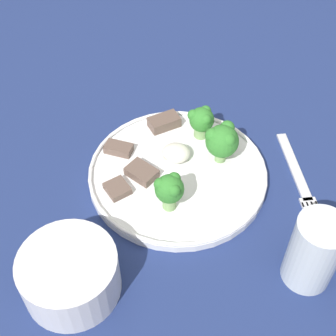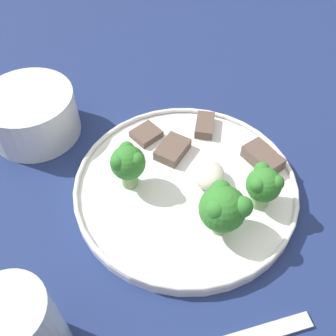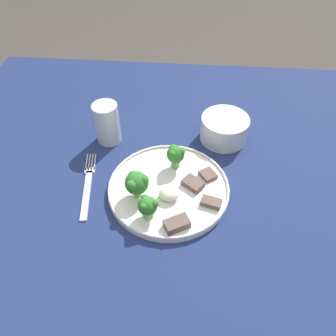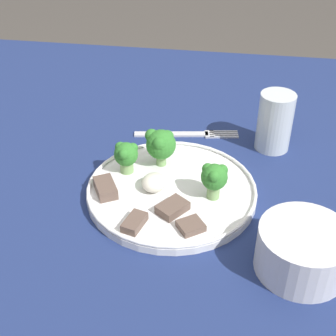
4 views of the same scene
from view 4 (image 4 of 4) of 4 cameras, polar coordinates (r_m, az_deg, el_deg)
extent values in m
cube|color=navy|center=(0.78, -1.35, -2.96)|extent=(1.20, 1.20, 0.03)
cylinder|color=brown|center=(1.56, -17.39, 0.70)|extent=(0.06, 0.06, 0.70)
cylinder|color=white|center=(0.75, 0.45, -2.92)|extent=(0.27, 0.27, 0.01)
torus|color=white|center=(0.74, 0.45, -2.37)|extent=(0.27, 0.27, 0.01)
cube|color=silver|center=(0.90, 0.55, 4.12)|extent=(0.04, 0.14, 0.00)
cube|color=silver|center=(0.90, 5.07, 4.11)|extent=(0.03, 0.02, 0.00)
cube|color=silver|center=(0.90, 6.87, 3.76)|extent=(0.01, 0.05, 0.00)
cube|color=silver|center=(0.90, 6.83, 3.98)|extent=(0.01, 0.05, 0.00)
cube|color=silver|center=(0.91, 6.78, 4.21)|extent=(0.01, 0.05, 0.00)
cube|color=silver|center=(0.92, 6.74, 4.43)|extent=(0.01, 0.05, 0.00)
cylinder|color=silver|center=(0.64, 16.10, -9.62)|extent=(0.12, 0.12, 0.06)
cylinder|color=silver|center=(0.64, 16.03, -9.93)|extent=(0.10, 0.10, 0.05)
cylinder|color=silver|center=(0.86, 12.89, 5.52)|extent=(0.06, 0.06, 0.11)
cylinder|color=silver|center=(0.87, 12.71, 4.31)|extent=(0.05, 0.05, 0.06)
cylinder|color=#7FA866|center=(0.78, -5.05, 0.21)|extent=(0.02, 0.02, 0.02)
sphere|color=#337F2D|center=(0.77, -5.15, 1.69)|extent=(0.04, 0.04, 0.04)
sphere|color=#337F2D|center=(0.75, -5.39, 1.75)|extent=(0.02, 0.02, 0.02)
sphere|color=#337F2D|center=(0.76, -4.33, 2.43)|extent=(0.02, 0.02, 0.02)
sphere|color=#337F2D|center=(0.77, -5.84, 2.54)|extent=(0.02, 0.02, 0.02)
cylinder|color=#7FA866|center=(0.79, -1.12, 1.16)|extent=(0.02, 0.02, 0.02)
sphere|color=#337F2D|center=(0.78, -1.14, 2.91)|extent=(0.05, 0.05, 0.05)
sphere|color=#337F2D|center=(0.76, -1.35, 3.02)|extent=(0.02, 0.02, 0.02)
sphere|color=#337F2D|center=(0.78, -0.11, 3.83)|extent=(0.02, 0.02, 0.02)
sphere|color=#337F2D|center=(0.78, -2.02, 3.98)|extent=(0.02, 0.02, 0.02)
cylinder|color=#7FA866|center=(0.72, 5.54, -2.78)|extent=(0.02, 0.02, 0.02)
sphere|color=#337F2D|center=(0.71, 5.66, -1.09)|extent=(0.04, 0.04, 0.04)
sphere|color=#337F2D|center=(0.69, 5.63, -1.08)|extent=(0.02, 0.02, 0.02)
sphere|color=#337F2D|center=(0.71, 6.60, -0.28)|extent=(0.02, 0.02, 0.02)
sphere|color=#337F2D|center=(0.71, 4.88, -0.13)|extent=(0.02, 0.02, 0.02)
cube|color=brown|center=(0.70, 0.55, -4.86)|extent=(0.05, 0.05, 0.01)
cube|color=brown|center=(0.68, -4.11, -6.63)|extent=(0.05, 0.03, 0.01)
cube|color=brown|center=(0.74, -7.64, -2.41)|extent=(0.06, 0.05, 0.02)
cube|color=brown|center=(0.67, 2.80, -7.06)|extent=(0.05, 0.05, 0.01)
ellipsoid|color=silver|center=(0.74, -1.73, -1.77)|extent=(0.04, 0.04, 0.02)
camera|label=1|loc=(0.70, 51.24, 30.37)|focal=50.00mm
camera|label=2|loc=(0.87, 7.95, 29.94)|focal=42.00mm
camera|label=3|loc=(0.78, -45.98, 34.29)|focal=35.00mm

